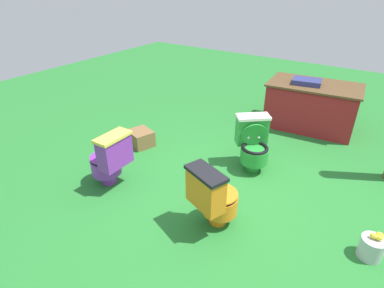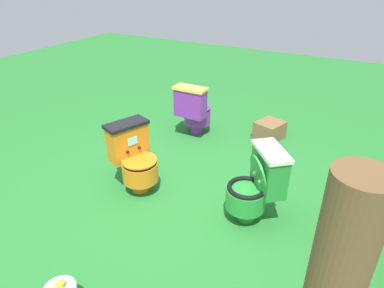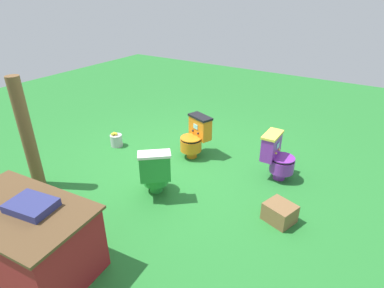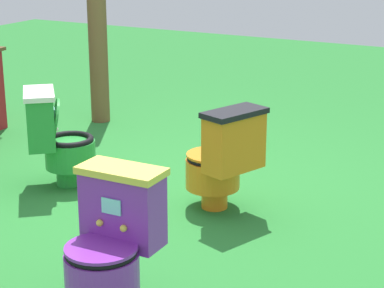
{
  "view_description": "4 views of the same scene",
  "coord_description": "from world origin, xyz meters",
  "px_view_note": "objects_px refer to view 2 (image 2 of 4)",
  "views": [
    {
      "loc": [
        1.15,
        -2.66,
        2.35
      ],
      "look_at": [
        -0.75,
        0.15,
        0.47
      ],
      "focal_mm": 28.82,
      "sensor_mm": 36.0,
      "label": 1
    },
    {
      "loc": [
        2.32,
        1.51,
        2.15
      ],
      "look_at": [
        -0.7,
        -0.18,
        0.31
      ],
      "focal_mm": 31.9,
      "sensor_mm": 36.0,
      "label": 2
    },
    {
      "loc": [
        -2.63,
        3.65,
        2.69
      ],
      "look_at": [
        -0.26,
        -0.06,
        0.47
      ],
      "focal_mm": 29.4,
      "sensor_mm": 36.0,
      "label": 3
    },
    {
      "loc": [
        -4.17,
        -2.46,
        1.9
      ],
      "look_at": [
        -0.34,
        -0.43,
        0.54
      ],
      "focal_mm": 67.57,
      "sensor_mm": 36.0,
      "label": 4
    }
  ],
  "objects_px": {
    "toilet_orange": "(135,157)",
    "toilet_purple": "(194,110)",
    "small_crate": "(269,130)",
    "toilet_green": "(256,185)"
  },
  "relations": [
    {
      "from": "toilet_green",
      "to": "small_crate",
      "type": "height_order",
      "value": "toilet_green"
    },
    {
      "from": "toilet_purple",
      "to": "small_crate",
      "type": "relative_size",
      "value": 2.05
    },
    {
      "from": "toilet_purple",
      "to": "toilet_green",
      "type": "bearing_deg",
      "value": -43.82
    },
    {
      "from": "toilet_orange",
      "to": "toilet_purple",
      "type": "height_order",
      "value": "same"
    },
    {
      "from": "toilet_orange",
      "to": "toilet_green",
      "type": "distance_m",
      "value": 1.28
    },
    {
      "from": "toilet_green",
      "to": "toilet_purple",
      "type": "height_order",
      "value": "same"
    },
    {
      "from": "toilet_green",
      "to": "toilet_purple",
      "type": "relative_size",
      "value": 1.0
    },
    {
      "from": "toilet_orange",
      "to": "small_crate",
      "type": "distance_m",
      "value": 2.04
    },
    {
      "from": "toilet_orange",
      "to": "toilet_purple",
      "type": "xyz_separation_m",
      "value": [
        -1.43,
        -0.08,
        0.0
      ]
    },
    {
      "from": "toilet_orange",
      "to": "small_crate",
      "type": "height_order",
      "value": "toilet_orange"
    }
  ]
}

